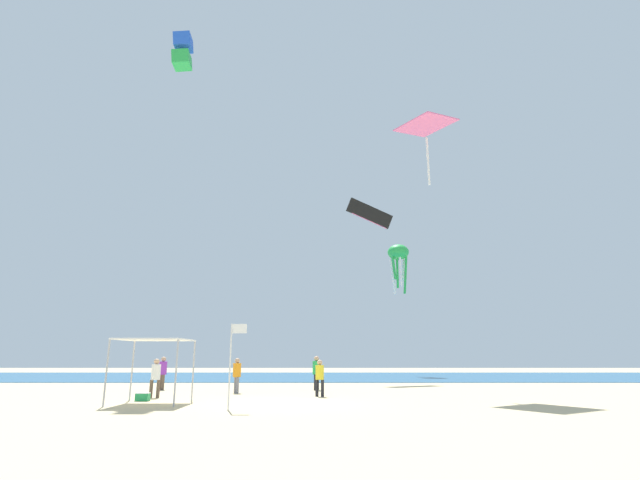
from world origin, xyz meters
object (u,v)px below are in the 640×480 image
(canopy_tent, at_px, (153,343))
(person_near_tent, at_px, (161,370))
(kite_diamond_pink, at_px, (424,128))
(person_central, at_px, (154,375))
(person_far_shore, at_px, (318,375))
(kite_box_blue, at_px, (181,51))
(kite_octopus_green, at_px, (396,255))
(banner_flag, at_px, (230,356))
(person_rightmost, at_px, (235,372))
(kite_parafoil_black, at_px, (368,214))
(person_leftmost, at_px, (315,370))
(cooler_box, at_px, (140,397))

(canopy_tent, distance_m, person_near_tent, 8.31)
(kite_diamond_pink, bearing_deg, person_central, 66.54)
(canopy_tent, relative_size, person_far_shore, 1.62)
(kite_box_blue, xyz_separation_m, kite_octopus_green, (17.87, 18.59, -10.78))
(person_near_tent, bearing_deg, banner_flag, 172.34)
(kite_octopus_green, bearing_deg, canopy_tent, 26.24)
(kite_box_blue, bearing_deg, person_rightmost, 57.33)
(person_far_shore, distance_m, kite_parafoil_black, 19.22)
(person_leftmost, bearing_deg, person_central, 144.63)
(canopy_tent, bearing_deg, person_far_shore, 25.74)
(banner_flag, bearing_deg, cooler_box, 142.05)
(kite_octopus_green, bearing_deg, kite_diamond_pink, 51.01)
(canopy_tent, relative_size, person_near_tent, 1.51)
(canopy_tent, bearing_deg, banner_flag, -32.28)
(canopy_tent, xyz_separation_m, person_far_shore, (7.03, 3.39, -1.45))
(person_central, relative_size, cooler_box, 3.14)
(kite_box_blue, relative_size, kite_parafoil_black, 0.64)
(person_near_tent, height_order, cooler_box, person_near_tent)
(kite_box_blue, bearing_deg, kite_diamond_pink, 77.11)
(canopy_tent, xyz_separation_m, person_central, (-0.78, 2.75, -1.42))
(person_far_shore, bearing_deg, person_central, 33.81)
(canopy_tent, distance_m, person_far_shore, 7.94)
(person_central, bearing_deg, canopy_tent, 95.37)
(kite_parafoil_black, bearing_deg, person_central, -144.30)
(person_near_tent, height_order, kite_box_blue, kite_box_blue)
(canopy_tent, relative_size, kite_diamond_pink, 0.69)
(person_rightmost, distance_m, cooler_box, 5.62)
(kite_box_blue, bearing_deg, person_central, 15.27)
(person_central, bearing_deg, person_rightmost, -150.75)
(kite_parafoil_black, height_order, kite_octopus_green, kite_parafoil_black)
(person_leftmost, height_order, kite_diamond_pink, kite_diamond_pink)
(person_rightmost, relative_size, person_far_shore, 1.04)
(person_leftmost, distance_m, kite_box_blue, 23.76)
(person_near_tent, height_order, person_rightmost, person_near_tent)
(person_far_shore, height_order, banner_flag, banner_flag)
(person_central, bearing_deg, kite_box_blue, -82.49)
(kite_parafoil_black, bearing_deg, kite_octopus_green, 53.13)
(person_leftmost, bearing_deg, kite_diamond_pink, -84.62)
(canopy_tent, height_order, kite_parafoil_black, kite_parafoil_black)
(person_rightmost, xyz_separation_m, kite_parafoil_black, (8.62, 11.81, 12.46))
(canopy_tent, relative_size, person_central, 1.57)
(person_rightmost, bearing_deg, kite_parafoil_black, 115.80)
(cooler_box, distance_m, kite_octopus_green, 32.78)
(canopy_tent, bearing_deg, kite_parafoil_black, 57.15)
(person_central, relative_size, kite_box_blue, 0.69)
(person_near_tent, bearing_deg, kite_parafoil_black, -92.14)
(canopy_tent, distance_m, kite_diamond_pink, 19.58)
(person_far_shore, bearing_deg, kite_octopus_green, -79.77)
(person_near_tent, bearing_deg, kite_box_blue, 1.60)
(kite_octopus_green, bearing_deg, person_central, 22.27)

